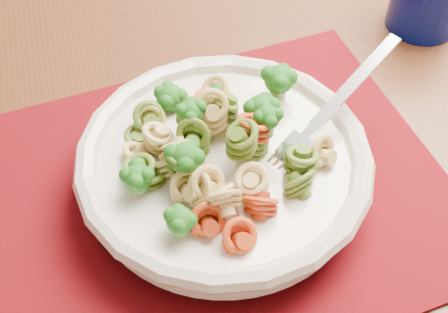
{
  "coord_description": "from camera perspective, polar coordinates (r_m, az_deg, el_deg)",
  "views": [
    {
      "loc": [
        -0.23,
        -1.23,
        1.23
      ],
      "look_at": [
        -0.25,
        -0.9,
        0.83
      ],
      "focal_mm": 50.0,
      "sensor_mm": 36.0,
      "label": 1
    }
  ],
  "objects": [
    {
      "name": "pasta_broccoli_heap",
      "position": [
        0.52,
        -0.0,
        0.43
      ],
      "size": [
        0.21,
        0.21,
        0.06
      ],
      "primitive_type": null,
      "color": "tan",
      "rests_on": "pasta_bowl"
    },
    {
      "name": "dining_table",
      "position": [
        0.73,
        -4.72,
        -0.74
      ],
      "size": [
        1.5,
        1.2,
        0.79
      ],
      "rotation": [
        0.0,
        0.0,
        0.32
      ],
      "color": "#492614",
      "rests_on": "ground"
    },
    {
      "name": "pasta_bowl",
      "position": [
        0.53,
        0.0,
        -0.75
      ],
      "size": [
        0.25,
        0.25,
        0.05
      ],
      "color": "beige",
      "rests_on": "placemat"
    },
    {
      "name": "placemat",
      "position": [
        0.55,
        -1.7,
        -3.62
      ],
      "size": [
        0.52,
        0.47,
        0.0
      ],
      "primitive_type": "cube",
      "rotation": [
        0.0,
        0.0,
        0.43
      ],
      "color": "#5D0411",
      "rests_on": "dining_table"
    },
    {
      "name": "fork",
      "position": [
        0.52,
        6.43,
        0.79
      ],
      "size": [
        0.14,
        0.15,
        0.08
      ],
      "primitive_type": null,
      "rotation": [
        0.0,
        -0.35,
        0.83
      ],
      "color": "silver",
      "rests_on": "pasta_bowl"
    }
  ]
}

